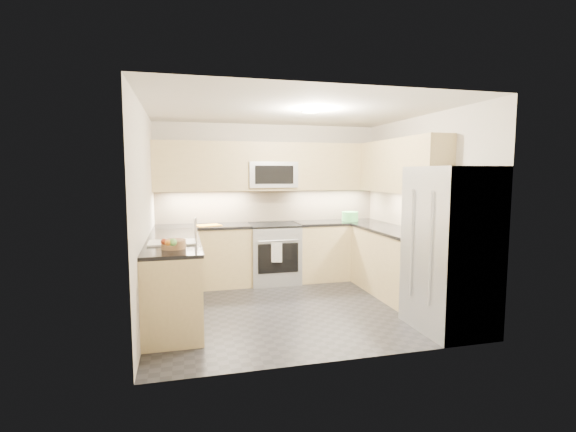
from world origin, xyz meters
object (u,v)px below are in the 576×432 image
at_px(refrigerator, 450,249).
at_px(cutting_board, 208,225).
at_px(utensil_bowl, 350,216).
at_px(gas_range, 274,254).
at_px(fruit_basket, 174,244).
at_px(microwave, 272,175).

relative_size(refrigerator, cutting_board, 5.09).
distance_m(utensil_bowl, cutting_board, 2.30).
bearing_deg(refrigerator, utensil_bowl, 93.88).
bearing_deg(gas_range, fruit_basket, -128.42).
relative_size(refrigerator, utensil_bowl, 6.72).
xyz_separation_m(utensil_bowl, cutting_board, (-2.29, -0.04, -0.07)).
bearing_deg(cutting_board, microwave, 9.52).
distance_m(microwave, refrigerator, 3.04).
relative_size(microwave, utensil_bowl, 2.84).
distance_m(gas_range, refrigerator, 2.86).
bearing_deg(utensil_bowl, refrigerator, -86.12).
relative_size(gas_range, cutting_board, 2.57).
relative_size(cutting_board, fruit_basket, 1.40).
xyz_separation_m(gas_range, cutting_board, (-1.01, -0.04, 0.49)).
bearing_deg(microwave, fruit_basket, -126.62).
bearing_deg(gas_range, refrigerator, -59.12).
height_order(gas_range, utensil_bowl, utensil_bowl).
bearing_deg(cutting_board, fruit_basket, -104.45).
xyz_separation_m(refrigerator, fruit_basket, (-2.93, 0.56, 0.09)).
height_order(gas_range, microwave, microwave).
bearing_deg(gas_range, utensil_bowl, -0.08).
distance_m(refrigerator, utensil_bowl, 2.43).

